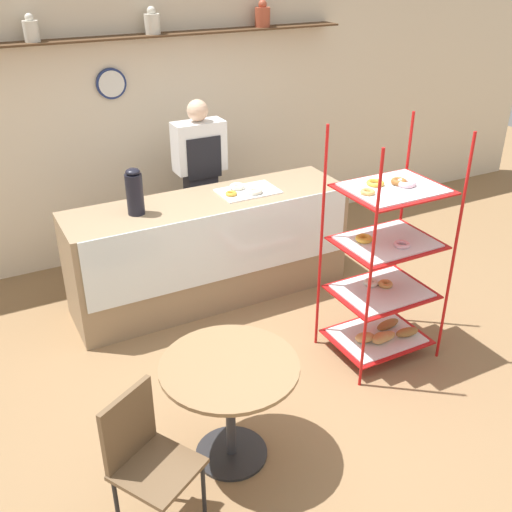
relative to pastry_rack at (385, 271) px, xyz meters
name	(u,v)px	position (x,y,z in m)	size (l,w,h in m)	color
ground_plane	(285,377)	(-0.81, 0.04, -0.72)	(14.00, 14.00, 0.00)	olive
back_wall	(156,117)	(-0.81, 2.61, 0.65)	(10.00, 0.30, 2.70)	beige
display_counter	(211,249)	(-0.81, 1.37, -0.24)	(2.46, 0.66, 0.95)	#937A5B
pastry_rack	(385,271)	(0.00, 0.00, 0.00)	(0.77, 0.61, 1.79)	#B71414
person_worker	(201,180)	(-0.64, 1.96, 0.17)	(0.47, 0.23, 1.65)	#282833
cafe_table	(230,387)	(-1.49, -0.46, -0.18)	(0.82, 0.82, 0.70)	#262628
cafe_chair	(144,452)	(-2.11, -0.72, -0.17)	(0.52, 0.52, 0.88)	black
coffee_carafe	(135,192)	(-1.45, 1.36, 0.42)	(0.14, 0.14, 0.38)	black
donut_tray_counter	(246,190)	(-0.46, 1.36, 0.25)	(0.52, 0.34, 0.05)	white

